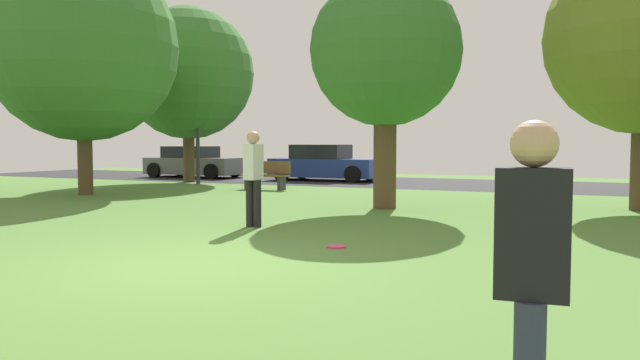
% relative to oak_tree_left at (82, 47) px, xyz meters
% --- Properties ---
extents(ground_plane, '(44.00, 44.00, 0.00)m').
position_rel_oak_tree_left_xyz_m(ground_plane, '(8.85, -7.08, -4.21)').
color(ground_plane, '#547F38').
extents(road_strip, '(44.00, 6.40, 0.01)m').
position_rel_oak_tree_left_xyz_m(road_strip, '(8.85, 8.92, -4.21)').
color(road_strip, '#28282B').
rests_on(road_strip, ground_plane).
extents(oak_tree_left, '(5.38, 5.38, 6.91)m').
position_rel_oak_tree_left_xyz_m(oak_tree_left, '(0.00, 0.00, 0.00)').
color(oak_tree_left, brown).
rests_on(oak_tree_left, ground_plane).
extents(maple_tree_near, '(3.41, 3.41, 5.27)m').
position_rel_oak_tree_left_xyz_m(maple_tree_near, '(8.98, 0.09, -0.68)').
color(maple_tree_near, brown).
rests_on(maple_tree_near, ground_plane).
extents(maple_tree_far, '(4.96, 4.96, 6.60)m').
position_rel_oak_tree_left_xyz_m(maple_tree_far, '(-0.76, 5.91, -0.10)').
color(maple_tree_far, brown).
rests_on(maple_tree_far, ground_plane).
extents(person_catcher, '(0.34, 0.30, 1.59)m').
position_rel_oak_tree_left_xyz_m(person_catcher, '(13.07, -10.14, -3.34)').
color(person_catcher, '#2D334C').
rests_on(person_catcher, ground_plane).
extents(person_walking, '(0.30, 0.34, 1.69)m').
position_rel_oak_tree_left_xyz_m(person_walking, '(7.84, -3.80, -3.27)').
color(person_walking, black).
rests_on(person_walking, ground_plane).
extents(frisbee_disc, '(0.27, 0.27, 0.03)m').
position_rel_oak_tree_left_xyz_m(frisbee_disc, '(9.99, -5.15, -4.20)').
color(frisbee_disc, '#EA2D6B').
rests_on(frisbee_disc, ground_plane).
extents(parked_car_grey, '(4.19, 1.99, 1.34)m').
position_rel_oak_tree_left_xyz_m(parked_car_grey, '(-2.47, 8.54, -3.59)').
color(parked_car_grey, slate).
rests_on(parked_car_grey, ground_plane).
extents(parked_car_blue, '(4.29, 2.05, 1.42)m').
position_rel_oak_tree_left_xyz_m(parked_car_blue, '(3.59, 8.86, -3.56)').
color(parked_car_blue, '#233893').
rests_on(parked_car_blue, ground_plane).
extents(park_bench, '(1.60, 0.45, 0.90)m').
position_rel_oak_tree_left_xyz_m(park_bench, '(3.75, 3.87, -3.74)').
color(park_bench, brown).
rests_on(park_bench, ground_plane).
extents(street_lamp_post, '(0.14, 0.14, 4.50)m').
position_rel_oak_tree_left_xyz_m(street_lamp_post, '(0.21, 5.12, -1.96)').
color(street_lamp_post, '#2D2D33').
rests_on(street_lamp_post, ground_plane).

